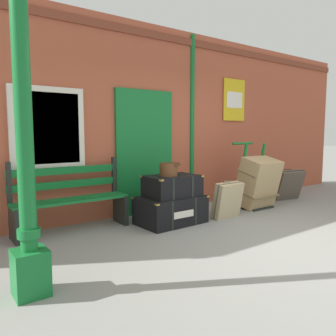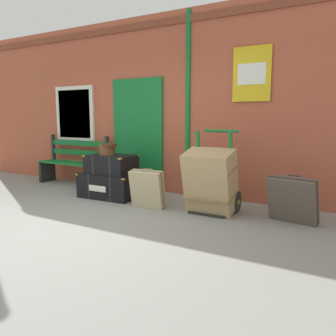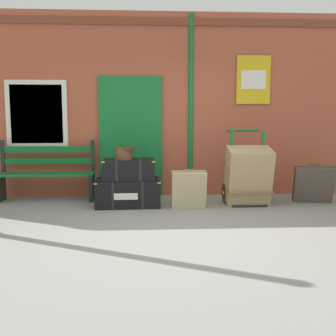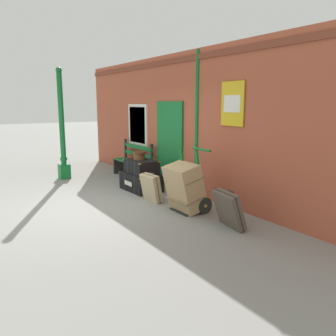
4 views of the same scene
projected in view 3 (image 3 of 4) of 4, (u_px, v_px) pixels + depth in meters
The scene contains 10 objects.
ground_plane at pixel (169, 234), 5.03m from camera, with size 60.00×60.00×0.00m, color gray.
brick_facade at pixel (159, 106), 7.40m from camera, with size 10.40×0.35×3.20m.
platform_bench at pixel (47, 174), 6.99m from camera, with size 1.60×0.43×1.01m.
steamer_trunk_base at pixel (128, 192), 6.58m from camera, with size 1.03×0.69×0.43m.
steamer_trunk_middle at pixel (129, 169), 6.54m from camera, with size 0.81×0.55×0.33m.
round_hatbox at pixel (124, 152), 6.49m from camera, with size 0.32×0.29×0.19m.
porters_trolley at pixel (245, 187), 6.76m from camera, with size 0.71×0.57×1.20m.
large_brown_trunk at pixel (248, 176), 6.56m from camera, with size 0.70×0.63×0.96m.
suitcase_charcoal at pixel (314, 184), 6.75m from camera, with size 0.67×0.43×0.64m.
suitcase_oxblood at pixel (189, 190), 6.35m from camera, with size 0.55×0.29×0.61m.
Camera 3 is at (-0.31, -4.88, 1.42)m, focal length 44.28 mm.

